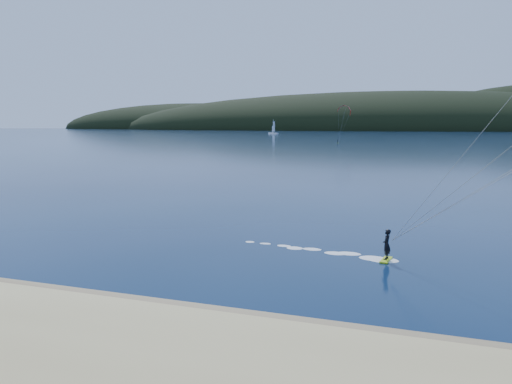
# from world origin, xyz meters

# --- Properties ---
(ground) EXTENTS (1800.00, 1800.00, 0.00)m
(ground) POSITION_xyz_m (0.00, 0.00, 0.00)
(ground) COLOR #071B36
(ground) RESTS_ON ground
(wet_sand) EXTENTS (220.00, 2.50, 0.10)m
(wet_sand) POSITION_xyz_m (0.00, 4.50, 0.05)
(wet_sand) COLOR #886E4F
(wet_sand) RESTS_ON ground
(headland) EXTENTS (1200.00, 310.00, 140.00)m
(headland) POSITION_xyz_m (0.63, 745.28, 0.00)
(headland) COLOR black
(headland) RESTS_ON ground
(kitesurfer_far) EXTENTS (7.32, 8.37, 16.08)m
(kitesurfer_far) POSITION_xyz_m (-21.75, 202.83, 13.48)
(kitesurfer_far) COLOR #A5D018
(kitesurfer_far) RESTS_ON ground
(sailboat) EXTENTS (9.11, 5.64, 12.67)m
(sailboat) POSITION_xyz_m (-111.26, 392.24, 0.93)
(sailboat) COLOR white
(sailboat) RESTS_ON ground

